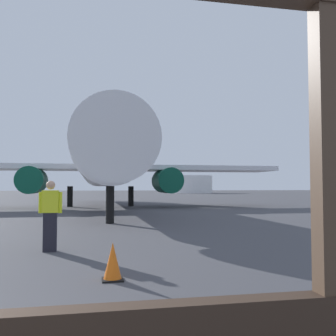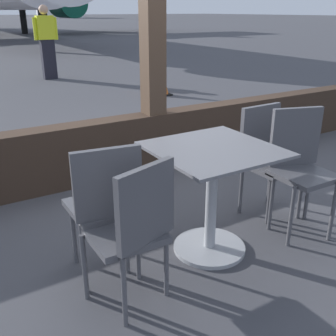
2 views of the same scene
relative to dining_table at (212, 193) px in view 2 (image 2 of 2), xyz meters
name	(u,v)px [view 2 (image 2 of 2)]	position (x,y,z in m)	size (l,w,h in m)	color
window_frame	(153,46)	(0.47, 1.64, 0.84)	(7.94, 0.24, 3.56)	#38281E
dining_table	(212,193)	(0.00, 0.00, 0.00)	(0.78, 0.78, 0.78)	slate
cafe_chair_window_left	(105,201)	(-0.75, 0.07, 0.10)	(0.44, 0.44, 0.92)	#4C4C51
cafe_chair_window_right	(299,160)	(0.77, -0.08, 0.12)	(0.48, 0.48, 0.95)	#4C4C51
cafe_chair_aisle_left	(134,225)	(-0.71, -0.24, 0.08)	(0.48, 0.48, 0.90)	#4C4C51
cafe_chair_aisle_right	(266,153)	(0.74, 0.24, 0.09)	(0.41, 0.41, 0.91)	#4C4C51
ground_crew_worker	(47,42)	(1.21, 8.28, 0.45)	(0.57, 0.22, 1.74)	black
traffic_cone	(161,80)	(2.56, 5.06, -0.15)	(0.36, 0.36, 0.64)	orange
fuel_storage_tank	(60,7)	(26.52, 89.05, 1.67)	(9.93, 9.93, 4.23)	white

